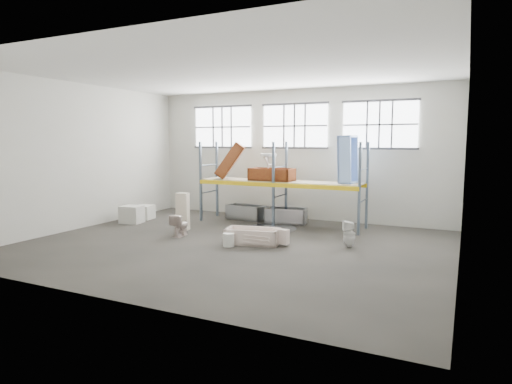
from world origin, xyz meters
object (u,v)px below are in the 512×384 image
Objects in this scene: steel_tub_left at (246,212)px; bathtub_beige at (253,236)px; rust_tub_flat at (272,174)px; blue_tub_upright at (348,160)px; bucket at (229,240)px; cistern_tall at (183,211)px; steel_tub_right at (286,216)px; carton_near at (132,214)px; toilet_white at (349,234)px; toilet_beige at (180,225)px.

bathtub_beige is at bearing -60.42° from steel_tub_left.
steel_tub_left is at bearing 159.42° from rust_tub_flat.
blue_tub_upright is (1.95, 3.41, 2.16)m from bathtub_beige.
bucket is at bearing -121.45° from blue_tub_upright.
bathtub_beige is 0.98× the size of rust_tub_flat.
rust_tub_flat reaches higher than steel_tub_left.
cistern_tall is 5.91m from blue_tub_upright.
rust_tub_flat reaches higher than bathtub_beige.
steel_tub_right is at bearing 177.09° from blue_tub_upright.
steel_tub_right is at bearing 34.01° from cistern_tall.
rust_tub_flat is 2.16× the size of carton_near.
toilet_white is (5.73, 0.04, -0.25)m from cistern_tall.
rust_tub_flat is (1.29, -0.48, 1.54)m from steel_tub_left.
blue_tub_upright is (-0.72, 2.56, 2.01)m from toilet_white.
carton_near is (-2.96, 1.11, -0.04)m from toilet_beige.
bucket is at bearing -91.91° from steel_tub_right.
bathtub_beige is 3.58m from rust_tub_flat.
steel_tub_left reaches higher than bucket.
bathtub_beige reaches higher than bucket.
toilet_white is 0.51× the size of steel_tub_right.
toilet_beige is at bearing -119.67° from rust_tub_flat.
cistern_tall is at bearing -112.81° from toilet_white.
rust_tub_flat is at bearing -173.81° from blue_tub_upright.
toilet_white is at bearing 7.01° from bathtub_beige.
toilet_beige is 1.86× the size of bucket.
steel_tub_right is (1.69, -0.07, 0.00)m from steel_tub_left.
rust_tub_flat is (2.30, 2.31, 1.18)m from cistern_tall.
blue_tub_upright is (2.30, -0.12, 2.12)m from steel_tub_right.
bucket is (1.55, -4.18, -0.08)m from steel_tub_left.
carton_near is at bearing 162.02° from bucket.
bucket is at bearing -140.97° from bathtub_beige.
cistern_tall reaches higher than carton_near.
toilet_beige is 1.03m from cistern_tall.
carton_near is at bearing -156.57° from rust_tub_flat.
rust_tub_flat is 4.17× the size of bucket.
cistern_tall is 5.73m from toilet_white.
toilet_white reaches higher than steel_tub_left.
bathtub_beige is 3.55m from steel_tub_right.
toilet_white is at bearing -30.27° from steel_tub_left.
toilet_white is at bearing -1.42° from carton_near.
toilet_beige is at bearing -103.41° from toilet_white.
cistern_tall is 2.49m from carton_near.
steel_tub_left is at bearing 58.94° from cistern_tall.
rust_tub_flat is at bearing -134.30° from steel_tub_right.
steel_tub_right is at bearing 88.09° from bucket.
toilet_beige is at bearing 165.75° from bucket.
blue_tub_upright is at bearing -2.75° from steel_tub_left.
bathtub_beige is 0.76m from bucket.
blue_tub_upright is (5.00, 2.60, 1.76)m from cistern_tall.
cistern_tall is at bearing -134.85° from steel_tub_right.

